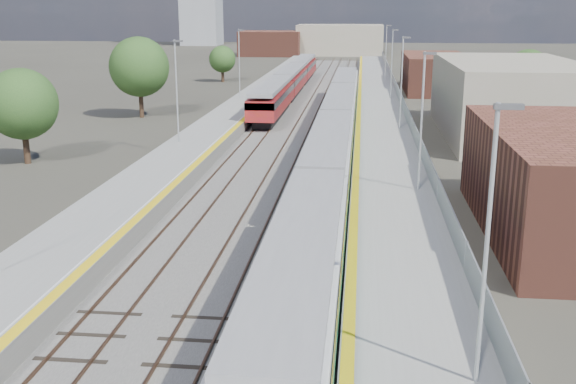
# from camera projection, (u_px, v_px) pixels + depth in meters

# --- Properties ---
(ground) EXTENTS (320.00, 320.00, 0.00)m
(ground) POSITION_uv_depth(u_px,v_px,m) (326.00, 123.00, 65.08)
(ground) COLOR #47443A
(ground) RESTS_ON ground
(ballast_bed) EXTENTS (10.50, 155.00, 0.06)m
(ballast_bed) POSITION_uv_depth(u_px,v_px,m) (305.00, 118.00, 67.70)
(ballast_bed) COLOR #565451
(ballast_bed) RESTS_ON ground
(tracks) EXTENTS (8.96, 160.00, 0.17)m
(tracks) POSITION_uv_depth(u_px,v_px,m) (312.00, 115.00, 69.23)
(tracks) COLOR #4C3323
(tracks) RESTS_ON ground
(platform_right) EXTENTS (4.70, 155.00, 8.52)m
(platform_right) POSITION_uv_depth(u_px,v_px,m) (380.00, 114.00, 66.78)
(platform_right) COLOR slate
(platform_right) RESTS_ON ground
(platform_left) EXTENTS (4.30, 155.00, 8.52)m
(platform_left) POSITION_uv_depth(u_px,v_px,m) (238.00, 112.00, 68.27)
(platform_left) COLOR slate
(platform_left) RESTS_ON ground
(buildings) EXTENTS (72.00, 185.50, 40.00)m
(buildings) POSITION_uv_depth(u_px,v_px,m) (266.00, 8.00, 149.11)
(buildings) COLOR brown
(buildings) RESTS_ON ground
(green_train) EXTENTS (2.69, 74.86, 2.96)m
(green_train) POSITION_uv_depth(u_px,v_px,m) (335.00, 130.00, 49.26)
(green_train) COLOR black
(green_train) RESTS_ON ground
(red_train) EXTENTS (2.67, 54.22, 3.37)m
(red_train) POSITION_uv_depth(u_px,v_px,m) (291.00, 80.00, 84.86)
(red_train) COLOR black
(red_train) RESTS_ON ground
(tree_a) EXTENTS (4.98, 4.98, 6.75)m
(tree_a) POSITION_uv_depth(u_px,v_px,m) (22.00, 104.00, 46.92)
(tree_a) COLOR #382619
(tree_a) RESTS_ON ground
(tree_b) EXTENTS (5.94, 5.94, 8.05)m
(tree_b) POSITION_uv_depth(u_px,v_px,m) (139.00, 67.00, 66.98)
(tree_b) COLOR #382619
(tree_b) RESTS_ON ground
(tree_c) EXTENTS (3.96, 3.96, 5.36)m
(tree_c) POSITION_uv_depth(u_px,v_px,m) (222.00, 59.00, 100.49)
(tree_c) COLOR #382619
(tree_c) RESTS_ON ground
(tree_d) EXTENTS (4.79, 4.79, 6.49)m
(tree_d) POSITION_uv_depth(u_px,v_px,m) (528.00, 72.00, 72.76)
(tree_d) COLOR #382619
(tree_d) RESTS_ON ground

